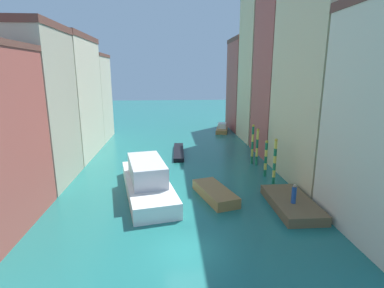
# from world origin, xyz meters

# --- Properties ---
(ground_plane) EXTENTS (154.00, 154.00, 0.00)m
(ground_plane) POSITION_xyz_m (0.00, 24.50, 0.00)
(ground_plane) COLOR #1E6B66
(building_left_1) EXTENTS (6.47, 8.24, 14.96)m
(building_left_1) POSITION_xyz_m (-13.87, 12.90, 7.49)
(building_left_1) COLOR #BCB299
(building_left_1) RESTS_ON ground
(building_left_2) EXTENTS (6.47, 11.53, 15.11)m
(building_left_2) POSITION_xyz_m (-13.87, 22.94, 7.57)
(building_left_2) COLOR beige
(building_left_2) RESTS_ON ground
(building_left_3) EXTENTS (6.47, 7.94, 13.40)m
(building_left_3) POSITION_xyz_m (-13.87, 32.59, 6.71)
(building_left_3) COLOR beige
(building_left_3) RESTS_ON ground
(building_right_1) EXTENTS (6.47, 11.71, 21.09)m
(building_right_1) POSITION_xyz_m (13.87, 11.67, 10.55)
(building_right_1) COLOR beige
(building_right_1) RESTS_ON ground
(building_right_2) EXTENTS (6.47, 7.89, 21.75)m
(building_right_2) POSITION_xyz_m (13.87, 21.55, 10.89)
(building_right_2) COLOR #B25147
(building_right_2) RESTS_ON ground
(building_right_3) EXTENTS (6.47, 8.57, 22.47)m
(building_right_3) POSITION_xyz_m (13.87, 30.20, 11.25)
(building_right_3) COLOR beige
(building_right_3) RESTS_ON ground
(building_right_4) EXTENTS (6.47, 9.75, 16.70)m
(building_right_4) POSITION_xyz_m (13.87, 39.71, 8.37)
(building_right_4) COLOR #B25147
(building_right_4) RESTS_ON ground
(waterfront_dock) EXTENTS (3.13, 6.50, 0.74)m
(waterfront_dock) POSITION_xyz_m (8.83, 5.30, 0.37)
(waterfront_dock) COLOR brown
(waterfront_dock) RESTS_ON ground
(person_on_dock) EXTENTS (0.36, 0.36, 1.55)m
(person_on_dock) POSITION_xyz_m (8.64, 4.60, 1.46)
(person_on_dock) COLOR #234C93
(person_on_dock) RESTS_ON waterfront_dock
(mooring_pole_0) EXTENTS (0.31, 0.31, 4.56)m
(mooring_pole_0) POSITION_xyz_m (9.15, 10.55, 2.33)
(mooring_pole_0) COLOR #197247
(mooring_pole_0) RESTS_ON ground
(mooring_pole_1) EXTENTS (0.32, 0.32, 3.87)m
(mooring_pole_1) POSITION_xyz_m (9.04, 12.83, 1.99)
(mooring_pole_1) COLOR #197247
(mooring_pole_1) RESTS_ON ground
(mooring_pole_2) EXTENTS (0.30, 0.30, 4.36)m
(mooring_pole_2) POSITION_xyz_m (9.25, 16.76, 2.23)
(mooring_pole_2) COLOR #197247
(mooring_pole_2) RESTS_ON ground
(mooring_pole_3) EXTENTS (0.30, 0.30, 4.73)m
(mooring_pole_3) POSITION_xyz_m (8.86, 17.33, 2.41)
(mooring_pole_3) COLOR #197247
(mooring_pole_3) RESTS_ON ground
(vaporetto_white) EXTENTS (5.98, 12.37, 3.07)m
(vaporetto_white) POSITION_xyz_m (-2.96, 9.30, 1.19)
(vaporetto_white) COLOR white
(vaporetto_white) RESTS_ON ground
(gondola_black) EXTENTS (1.51, 8.17, 0.50)m
(gondola_black) POSITION_xyz_m (0.28, 22.37, 0.25)
(gondola_black) COLOR black
(gondola_black) RESTS_ON ground
(motorboat_0) EXTENTS (3.55, 5.83, 0.87)m
(motorboat_0) POSITION_xyz_m (2.96, 7.71, 0.44)
(motorboat_0) COLOR olive
(motorboat_0) RESTS_ON ground
(motorboat_1) EXTENTS (3.07, 5.51, 1.62)m
(motorboat_1) POSITION_xyz_m (8.64, 36.73, 0.56)
(motorboat_1) COLOR olive
(motorboat_1) RESTS_ON ground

